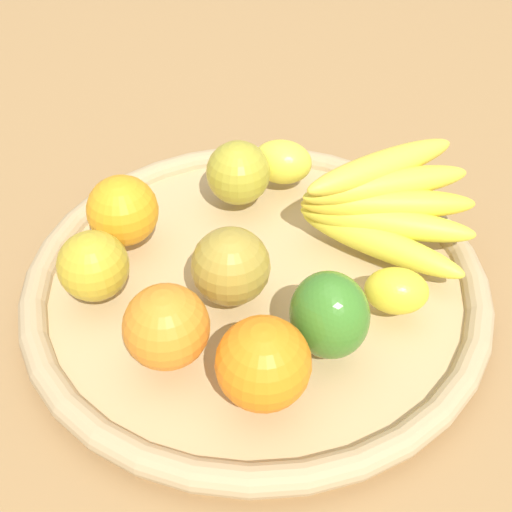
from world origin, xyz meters
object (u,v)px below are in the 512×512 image
object	(u,v)px
banana_bunch	(384,204)
bell_pepper	(329,315)
apple_2	(238,173)
lemon_0	(282,162)
orange_1	(123,211)
apple_1	(229,266)
orange_2	(263,364)
apple_0	(93,266)
lemon_1	(396,291)
orange_0	(165,326)

from	to	relation	value
banana_bunch	bell_pepper	world-z (taller)	banana_bunch
apple_2	lemon_0	world-z (taller)	apple_2
banana_bunch	orange_1	xyz separation A→B (m)	(-0.22, -0.16, -0.01)
apple_1	lemon_0	xyz separation A→B (m)	(-0.06, 0.19, -0.01)
banana_bunch	orange_2	world-z (taller)	banana_bunch
lemon_0	orange_2	xyz separation A→B (m)	(0.16, -0.26, 0.01)
apple_2	banana_bunch	size ratio (longest dim) A/B	0.39
apple_1	apple_0	distance (m)	0.13
lemon_1	banana_bunch	bearing A→B (deg)	124.86
apple_2	lemon_0	distance (m)	0.06
banana_bunch	lemon_0	bearing A→B (deg)	169.77
lemon_0	banana_bunch	bearing A→B (deg)	-10.23
apple_0	lemon_0	size ratio (longest dim) A/B	0.99
orange_0	bell_pepper	distance (m)	0.14
apple_1	apple_2	distance (m)	0.15
orange_1	orange_2	xyz separation A→B (m)	(0.23, -0.08, 0.00)
banana_bunch	apple_0	bearing A→B (deg)	-129.00
bell_pepper	orange_2	distance (m)	0.08
apple_1	bell_pepper	xyz separation A→B (m)	(0.11, -0.00, 0.00)
lemon_1	orange_0	xyz separation A→B (m)	(-0.14, -0.17, 0.02)
lemon_1	orange_2	bearing A→B (deg)	-106.52
orange_0	orange_1	distance (m)	0.17
apple_2	lemon_0	bearing A→B (deg)	70.81
apple_1	lemon_1	bearing A→B (deg)	28.62
apple_1	apple_2	bearing A→B (deg)	123.15
orange_0	apple_2	world-z (taller)	orange_0
orange_0	bell_pepper	bearing A→B (deg)	38.75
apple_0	bell_pepper	xyz separation A→B (m)	(0.22, 0.07, 0.01)
lemon_1	lemon_0	xyz separation A→B (m)	(-0.20, 0.11, 0.00)
apple_1	orange_1	xyz separation A→B (m)	(-0.14, 0.00, -0.00)
bell_pepper	orange_2	bearing A→B (deg)	90.14
apple_1	banana_bunch	distance (m)	0.18
apple_2	banana_bunch	bearing A→B (deg)	11.31
apple_1	banana_bunch	size ratio (longest dim) A/B	0.41
orange_0	lemon_0	distance (m)	0.29
lemon_1	banana_bunch	xyz separation A→B (m)	(-0.06, 0.08, 0.02)
apple_2	orange_2	size ratio (longest dim) A/B	0.90
apple_2	orange_1	size ratio (longest dim) A/B	0.96
orange_1	lemon_0	world-z (taller)	orange_1
orange_1	orange_2	bearing A→B (deg)	-19.28
lemon_1	orange_2	distance (m)	0.16
apple_0	lemon_0	world-z (taller)	apple_0
orange_0	bell_pepper	world-z (taller)	bell_pepper
lemon_1	apple_2	world-z (taller)	apple_2
banana_bunch	orange_2	xyz separation A→B (m)	(0.01, -0.24, -0.00)
bell_pepper	lemon_0	distance (m)	0.26
apple_0	orange_2	xyz separation A→B (m)	(0.20, -0.01, 0.01)
orange_1	lemon_0	bearing A→B (deg)	66.96
apple_2	orange_2	bearing A→B (deg)	-49.44
banana_bunch	lemon_0	size ratio (longest dim) A/B	2.65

